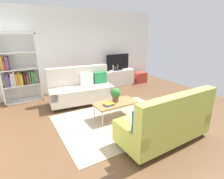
{
  "coord_description": "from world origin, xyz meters",
  "views": [
    {
      "loc": [
        -2.29,
        -3.53,
        2.16
      ],
      "look_at": [
        0.02,
        0.4,
        0.65
      ],
      "focal_mm": 28.55,
      "sensor_mm": 36.0,
      "label": 1
    }
  ],
  "objects_px": {
    "couch_beige": "(81,89)",
    "potted_plant": "(116,94)",
    "bottle_1": "(115,69)",
    "bottle_2": "(118,67)",
    "vase_0": "(104,69)",
    "bookshelf": "(19,72)",
    "couch_green": "(166,122)",
    "table_book_0": "(109,104)",
    "bottle_0": "(113,68)",
    "storage_trunk": "(140,77)",
    "tv_console": "(117,78)",
    "coffee_table": "(116,103)",
    "tv": "(118,62)",
    "vase_1": "(108,69)"
  },
  "relations": [
    {
      "from": "couch_beige",
      "to": "potted_plant",
      "type": "relative_size",
      "value": 5.5
    },
    {
      "from": "couch_green",
      "to": "bookshelf",
      "type": "relative_size",
      "value": 0.91
    },
    {
      "from": "tv_console",
      "to": "tv",
      "type": "relative_size",
      "value": 1.4
    },
    {
      "from": "tv_console",
      "to": "storage_trunk",
      "type": "relative_size",
      "value": 2.69
    },
    {
      "from": "tv_console",
      "to": "bottle_2",
      "type": "xyz_separation_m",
      "value": [
        -0.02,
        -0.04,
        0.44
      ]
    },
    {
      "from": "table_book_0",
      "to": "vase_1",
      "type": "xyz_separation_m",
      "value": [
        1.4,
        2.52,
        0.29
      ]
    },
    {
      "from": "tv_console",
      "to": "bottle_1",
      "type": "bearing_deg",
      "value": -162.94
    },
    {
      "from": "vase_0",
      "to": "bookshelf",
      "type": "bearing_deg",
      "value": -179.42
    },
    {
      "from": "couch_beige",
      "to": "bottle_1",
      "type": "distance_m",
      "value": 2.06
    },
    {
      "from": "couch_beige",
      "to": "storage_trunk",
      "type": "distance_m",
      "value": 3.18
    },
    {
      "from": "bottle_1",
      "to": "bottle_2",
      "type": "xyz_separation_m",
      "value": [
        0.11,
        0.0,
        0.03
      ]
    },
    {
      "from": "storage_trunk",
      "to": "bottle_0",
      "type": "bearing_deg",
      "value": 177.41
    },
    {
      "from": "tv",
      "to": "vase_1",
      "type": "height_order",
      "value": "tv"
    },
    {
      "from": "couch_beige",
      "to": "potted_plant",
      "type": "height_order",
      "value": "couch_beige"
    },
    {
      "from": "table_book_0",
      "to": "bottle_1",
      "type": "height_order",
      "value": "bottle_1"
    },
    {
      "from": "couch_green",
      "to": "vase_1",
      "type": "distance_m",
      "value": 3.99
    },
    {
      "from": "couch_beige",
      "to": "tv",
      "type": "distance_m",
      "value": 2.23
    },
    {
      "from": "couch_green",
      "to": "potted_plant",
      "type": "bearing_deg",
      "value": 98.77
    },
    {
      "from": "bookshelf",
      "to": "bottle_1",
      "type": "height_order",
      "value": "bookshelf"
    },
    {
      "from": "couch_green",
      "to": "coffee_table",
      "type": "relative_size",
      "value": 1.74
    },
    {
      "from": "bookshelf",
      "to": "vase_1",
      "type": "xyz_separation_m",
      "value": [
        3.14,
        0.03,
        -0.25
      ]
    },
    {
      "from": "bookshelf",
      "to": "vase_0",
      "type": "xyz_separation_m",
      "value": [
        2.95,
        0.03,
        -0.25
      ]
    },
    {
      "from": "bookshelf",
      "to": "potted_plant",
      "type": "relative_size",
      "value": 5.83
    },
    {
      "from": "bottle_0",
      "to": "tv_console",
      "type": "bearing_deg",
      "value": 10.0
    },
    {
      "from": "tv",
      "to": "table_book_0",
      "type": "height_order",
      "value": "tv"
    },
    {
      "from": "table_book_0",
      "to": "bottle_2",
      "type": "bearing_deg",
      "value": 53.9
    },
    {
      "from": "vase_0",
      "to": "bottle_1",
      "type": "relative_size",
      "value": 0.94
    },
    {
      "from": "bottle_0",
      "to": "storage_trunk",
      "type": "bearing_deg",
      "value": -2.59
    },
    {
      "from": "storage_trunk",
      "to": "bottle_0",
      "type": "relative_size",
      "value": 2.23
    },
    {
      "from": "potted_plant",
      "to": "tv",
      "type": "bearing_deg",
      "value": 56.71
    },
    {
      "from": "bottle_0",
      "to": "bottle_2",
      "type": "xyz_separation_m",
      "value": [
        0.21,
        0.0,
        -0.0
      ]
    },
    {
      "from": "bookshelf",
      "to": "table_book_0",
      "type": "relative_size",
      "value": 8.75
    },
    {
      "from": "bottle_1",
      "to": "couch_beige",
      "type": "bearing_deg",
      "value": -152.23
    },
    {
      "from": "vase_1",
      "to": "bottle_1",
      "type": "distance_m",
      "value": 0.28
    },
    {
      "from": "potted_plant",
      "to": "couch_beige",
      "type": "bearing_deg",
      "value": 106.53
    },
    {
      "from": "coffee_table",
      "to": "vase_1",
      "type": "height_order",
      "value": "vase_1"
    },
    {
      "from": "storage_trunk",
      "to": "bottle_2",
      "type": "bearing_deg",
      "value": 176.93
    },
    {
      "from": "bookshelf",
      "to": "storage_trunk",
      "type": "relative_size",
      "value": 4.04
    },
    {
      "from": "coffee_table",
      "to": "tv",
      "type": "distance_m",
      "value": 2.91
    },
    {
      "from": "table_book_0",
      "to": "bottle_2",
      "type": "xyz_separation_m",
      "value": [
        1.78,
        2.43,
        0.32
      ]
    },
    {
      "from": "potted_plant",
      "to": "vase_1",
      "type": "xyz_separation_m",
      "value": [
        1.14,
        2.41,
        0.1
      ]
    },
    {
      "from": "potted_plant",
      "to": "bottle_1",
      "type": "relative_size",
      "value": 2.16
    },
    {
      "from": "bookshelf",
      "to": "bottle_1",
      "type": "xyz_separation_m",
      "value": [
        3.4,
        -0.06,
        -0.25
      ]
    },
    {
      "from": "potted_plant",
      "to": "storage_trunk",
      "type": "bearing_deg",
      "value": 40.6
    },
    {
      "from": "coffee_table",
      "to": "tv_console",
      "type": "distance_m",
      "value": 2.88
    },
    {
      "from": "vase_0",
      "to": "bottle_0",
      "type": "relative_size",
      "value": 0.67
    },
    {
      "from": "bottle_1",
      "to": "bookshelf",
      "type": "bearing_deg",
      "value": 178.99
    },
    {
      "from": "bottle_0",
      "to": "coffee_table",
      "type": "bearing_deg",
      "value": -119.45
    },
    {
      "from": "vase_0",
      "to": "vase_1",
      "type": "xyz_separation_m",
      "value": [
        0.18,
        0.0,
        0.01
      ]
    },
    {
      "from": "couch_beige",
      "to": "vase_0",
      "type": "height_order",
      "value": "couch_beige"
    }
  ]
}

